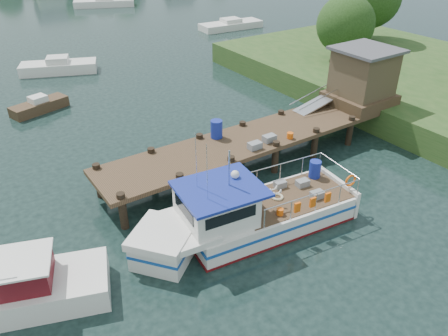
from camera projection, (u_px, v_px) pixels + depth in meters
ground_plane at (224, 172)px, 20.52m from camera, size 160.00×160.00×0.00m
dock at (328, 99)px, 22.52m from camera, size 16.60×3.00×4.78m
lobster_boat at (243, 216)px, 16.26m from camera, size 9.21×3.55×4.43m
work_boat at (2, 293)px, 13.29m from camera, size 6.78×3.89×3.60m
moored_rowboat at (39, 106)px, 26.56m from camera, size 3.59×2.08×0.99m
moored_far at (104, 2)px, 55.77m from camera, size 7.85×5.13×1.26m
moored_b at (59, 67)px, 32.92m from camera, size 5.81×3.78×1.22m
moored_c at (231, 25)px, 45.24m from camera, size 6.71×2.69×1.04m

